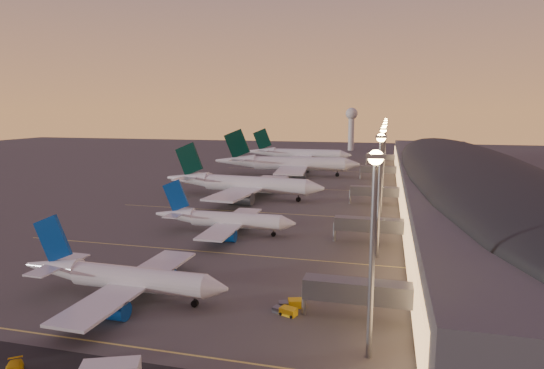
% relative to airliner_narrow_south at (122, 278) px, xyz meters
% --- Properties ---
extents(ground, '(700.00, 700.00, 0.00)m').
position_rel_airliner_narrow_south_xyz_m(ground, '(3.86, 31.39, -3.43)').
color(ground, '#423F3D').
extents(airliner_narrow_south, '(37.09, 33.03, 13.29)m').
position_rel_airliner_narrow_south_xyz_m(airliner_narrow_south, '(0.00, 0.00, 0.00)').
color(airliner_narrow_south, silver).
rests_on(airliner_narrow_south, ground).
extents(airliner_narrow_north, '(36.77, 32.71, 13.19)m').
position_rel_airliner_narrow_south_xyz_m(airliner_narrow_north, '(2.27, 41.73, -0.03)').
color(airliner_narrow_north, silver).
rests_on(airliner_narrow_north, ground).
extents(airliner_wide_near, '(59.69, 54.63, 19.09)m').
position_rel_airliner_narrow_south_xyz_m(airliner_wide_near, '(-7.77, 87.25, 1.48)').
color(airliner_wide_near, silver).
rests_on(airliner_wide_near, ground).
extents(airliner_wide_mid, '(68.43, 62.71, 21.89)m').
position_rel_airliner_narrow_south_xyz_m(airliner_wide_mid, '(-4.44, 145.03, 2.20)').
color(airliner_wide_mid, silver).
rests_on(airliner_wide_mid, ground).
extents(airliner_wide_far, '(62.35, 56.64, 19.99)m').
position_rel_airliner_narrow_south_xyz_m(airliner_wide_far, '(-9.44, 198.30, 1.71)').
color(airliner_wide_far, silver).
rests_on(airliner_wide_far, ground).
extents(terminal_building, '(56.35, 255.00, 17.46)m').
position_rel_airliner_narrow_south_xyz_m(terminal_building, '(65.70, 103.86, 5.35)').
color(terminal_building, '#47474B').
rests_on(terminal_building, ground).
extents(light_masts, '(2.20, 217.20, 25.90)m').
position_rel_airliner_narrow_south_xyz_m(light_masts, '(39.86, 96.39, 14.12)').
color(light_masts, gray).
rests_on(light_masts, ground).
extents(radar_tower, '(9.00, 9.00, 32.50)m').
position_rel_airliner_narrow_south_xyz_m(radar_tower, '(13.86, 291.39, 18.44)').
color(radar_tower, silver).
rests_on(radar_tower, ground).
extents(lane_markings, '(90.00, 180.36, 0.00)m').
position_rel_airliner_narrow_south_xyz_m(lane_markings, '(3.86, 71.39, -3.43)').
color(lane_markings, '#D8C659').
rests_on(lane_markings, ground).
extents(baggage_tug_a, '(4.08, 2.68, 1.13)m').
position_rel_airliner_narrow_south_xyz_m(baggage_tug_a, '(27.22, 0.67, -2.92)').
color(baggage_tug_a, yellow).
rests_on(baggage_tug_a, ground).
extents(baggage_tug_b, '(4.42, 2.80, 1.23)m').
position_rel_airliner_narrow_south_xyz_m(baggage_tug_b, '(27.86, 3.48, -2.87)').
color(baggage_tug_b, yellow).
rests_on(baggage_tug_b, ground).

